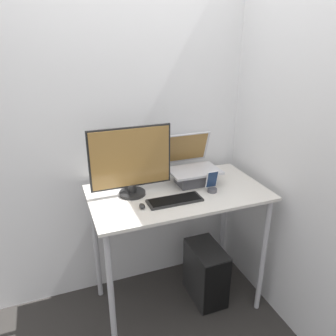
% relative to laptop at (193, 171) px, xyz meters
% --- Properties ---
extents(ground_plane, '(12.00, 12.00, 0.00)m').
position_rel_laptop_xyz_m(ground_plane, '(-0.15, -0.43, -1.03)').
color(ground_plane, '#2D2B28').
extents(wall_back, '(6.00, 0.05, 2.60)m').
position_rel_laptop_xyz_m(wall_back, '(-0.15, 0.31, 0.27)').
color(wall_back, silver).
rests_on(wall_back, ground_plane).
extents(wall_side_right, '(0.05, 6.00, 2.60)m').
position_rel_laptop_xyz_m(wall_side_right, '(0.52, -0.43, 0.27)').
color(wall_side_right, silver).
rests_on(wall_side_right, ground_plane).
extents(desk, '(1.18, 0.65, 0.94)m').
position_rel_laptop_xyz_m(desk, '(-0.15, -0.10, -0.22)').
color(desk, beige).
rests_on(desk, ground_plane).
extents(laptop, '(0.35, 0.31, 0.33)m').
position_rel_laptop_xyz_m(laptop, '(0.00, 0.00, 0.00)').
color(laptop, '#4C4C51').
rests_on(laptop, desk).
extents(monitor, '(0.53, 0.17, 0.46)m').
position_rel_laptop_xyz_m(monitor, '(-0.45, -0.04, 0.14)').
color(monitor, black).
rests_on(monitor, desk).
extents(keyboard, '(0.35, 0.13, 0.02)m').
position_rel_laptop_xyz_m(keyboard, '(-0.23, -0.23, -0.08)').
color(keyboard, black).
rests_on(keyboard, desk).
extents(mouse, '(0.04, 0.06, 0.03)m').
position_rel_laptop_xyz_m(mouse, '(-0.44, -0.24, -0.07)').
color(mouse, '#262626').
rests_on(mouse, desk).
extents(cell_phone, '(0.08, 0.06, 0.15)m').
position_rel_laptop_xyz_m(cell_phone, '(0.06, -0.19, -0.04)').
color(cell_phone, '#4C4C51').
rests_on(cell_phone, desk).
extents(computer_tower, '(0.22, 0.37, 0.45)m').
position_rel_laptop_xyz_m(computer_tower, '(0.07, -0.14, -0.81)').
color(computer_tower, black).
rests_on(computer_tower, ground_plane).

